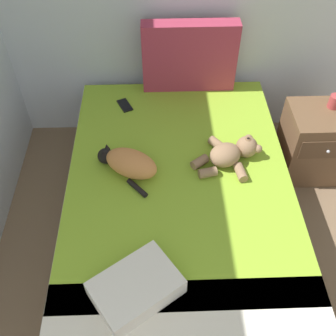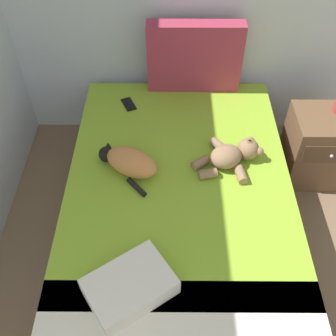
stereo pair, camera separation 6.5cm
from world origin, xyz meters
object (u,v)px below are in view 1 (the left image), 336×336
object	(u,v)px
patterned_cushion	(189,57)
cell_phone	(125,105)
cat	(129,163)
mug	(335,101)
teddy_bear	(231,153)
nightstand	(314,143)
bed	(178,203)
throw_pillow	(136,288)

from	to	relation	value
patterned_cushion	cell_phone	world-z (taller)	patterned_cushion
cat	mug	size ratio (longest dim) A/B	3.42
cat	cell_phone	xyz separation A→B (m)	(-0.05, 0.64, -0.07)
teddy_bear	nightstand	world-z (taller)	teddy_bear
bed	nightstand	distance (m)	1.16
throw_pillow	mug	bearing A→B (deg)	43.90
bed	throw_pillow	xyz separation A→B (m)	(-0.25, -0.74, 0.32)
bed	teddy_bear	world-z (taller)	teddy_bear
teddy_bear	cell_phone	size ratio (longest dim) A/B	2.79
cell_phone	teddy_bear	bearing A→B (deg)	-39.54
patterned_cushion	cat	xyz separation A→B (m)	(-0.43, -0.86, -0.19)
cat	bed	bearing A→B (deg)	-11.82
bed	nightstand	bearing A→B (deg)	25.86
nightstand	bed	bearing A→B (deg)	-154.14
patterned_cushion	cat	world-z (taller)	patterned_cushion
cat	throw_pillow	distance (m)	0.81
cat	throw_pillow	bearing A→B (deg)	-85.64
throw_pillow	patterned_cushion	bearing A→B (deg)	77.64
cell_phone	bed	bearing A→B (deg)	-62.87
throw_pillow	nightstand	distance (m)	1.82
cell_phone	patterned_cushion	bearing A→B (deg)	24.45
bed	teddy_bear	size ratio (longest dim) A/B	4.38
throw_pillow	mug	world-z (taller)	mug
bed	mug	xyz separation A→B (m)	(1.12, 0.58, 0.36)
bed	teddy_bear	bearing A→B (deg)	21.75
bed	patterned_cushion	bearing A→B (deg)	82.76
nightstand	mug	size ratio (longest dim) A/B	4.77
cell_phone	nightstand	size ratio (longest dim) A/B	0.29
cell_phone	nightstand	bearing A→B (deg)	-7.99
teddy_bear	throw_pillow	world-z (taller)	teddy_bear
patterned_cushion	teddy_bear	distance (m)	0.84
bed	throw_pillow	bearing A→B (deg)	-108.47
patterned_cushion	cell_phone	size ratio (longest dim) A/B	4.15
teddy_bear	cell_phone	bearing A→B (deg)	140.46
bed	cat	size ratio (longest dim) A/B	4.90
cat	cell_phone	world-z (taller)	cat
patterned_cushion	bed	bearing A→B (deg)	-97.24
teddy_bear	throw_pillow	size ratio (longest dim) A/B	1.15
teddy_bear	cell_phone	xyz separation A→B (m)	(-0.69, 0.57, -0.06)
nightstand	throw_pillow	bearing A→B (deg)	-136.08
throw_pillow	teddy_bear	bearing A→B (deg)	56.39
throw_pillow	nightstand	bearing A→B (deg)	43.92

